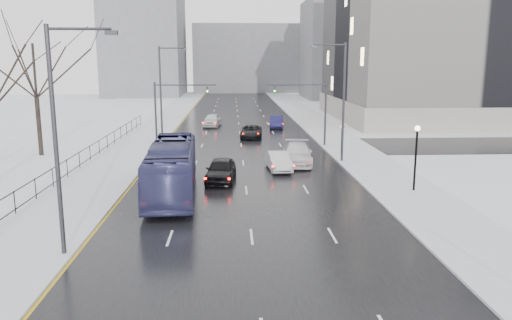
{
  "coord_description": "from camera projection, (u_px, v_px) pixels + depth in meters",
  "views": [
    {
      "loc": [
        -0.9,
        -1.25,
        8.53
      ],
      "look_at": [
        0.55,
        28.91,
        2.5
      ],
      "focal_mm": 35.0,
      "sensor_mm": 36.0,
      "label": 1
    }
  ],
  "objects": [
    {
      "name": "streetlight_r_mid",
      "position": [
        341.0,
        96.0,
        41.4
      ],
      "size": [
        2.95,
        0.25,
        10.0
      ],
      "color": "#2D2D33",
      "rests_on": "ground"
    },
    {
      "name": "mast_signal_left",
      "position": [
        166.0,
        107.0,
        48.8
      ],
      "size": [
        6.1,
        0.33,
        6.5
      ],
      "color": "#2D2D33",
      "rests_on": "ground"
    },
    {
      "name": "no_uturn_sign",
      "position": [
        342.0,
        129.0,
        46.02
      ],
      "size": [
        0.6,
        0.06,
        2.7
      ],
      "color": "#2D2D33",
      "rests_on": "sidewalk_right"
    },
    {
      "name": "streetlight_l_near",
      "position": [
        60.0,
        131.0,
        21.04
      ],
      "size": [
        2.95,
        0.25,
        10.0
      ],
      "color": "#2D2D33",
      "rests_on": "ground"
    },
    {
      "name": "sedan_right_near",
      "position": [
        278.0,
        161.0,
        39.23
      ],
      "size": [
        1.95,
        4.57,
        1.47
      ],
      "primitive_type": "imported",
      "rotation": [
        0.0,
        0.0,
        0.09
      ],
      "color": "silver",
      "rests_on": "road"
    },
    {
      "name": "bldg_far_center",
      "position": [
        249.0,
        59.0,
        138.49
      ],
      "size": [
        30.0,
        18.0,
        18.0
      ],
      "primitive_type": "cube",
      "color": "slate",
      "rests_on": "ground"
    },
    {
      "name": "sedan_right_cross",
      "position": [
        251.0,
        132.0,
        55.64
      ],
      "size": [
        2.69,
        5.19,
        1.4
      ],
      "primitive_type": "imported",
      "rotation": [
        0.0,
        0.0,
        -0.07
      ],
      "color": "black",
      "rests_on": "road"
    },
    {
      "name": "sidewalk_left",
      "position": [
        154.0,
        131.0,
        61.2
      ],
      "size": [
        5.0,
        150.0,
        0.16
      ],
      "primitive_type": "cube",
      "color": "silver",
      "rests_on": "ground"
    },
    {
      "name": "sidewalk_right",
      "position": [
        324.0,
        130.0,
        62.18
      ],
      "size": [
        5.0,
        150.0,
        0.16
      ],
      "primitive_type": "cube",
      "color": "silver",
      "rests_on": "ground"
    },
    {
      "name": "tree_park_e",
      "position": [
        42.0,
        156.0,
        45.18
      ],
      "size": [
        9.45,
        9.45,
        13.5
      ],
      "primitive_type": null,
      "color": "black",
      "rests_on": "ground"
    },
    {
      "name": "civic_building",
      "position": [
        477.0,
        42.0,
        72.91
      ],
      "size": [
        41.0,
        31.0,
        24.8
      ],
      "color": "gray",
      "rests_on": "ground"
    },
    {
      "name": "sedan_right_far",
      "position": [
        297.0,
        154.0,
        41.52
      ],
      "size": [
        3.06,
        6.17,
        1.72
      ],
      "primitive_type": "imported",
      "rotation": [
        0.0,
        0.0,
        -0.11
      ],
      "color": "silver",
      "rests_on": "road"
    },
    {
      "name": "sedan_center_near",
      "position": [
        221.0,
        170.0,
        35.52
      ],
      "size": [
        2.38,
        5.05,
        1.67
      ],
      "primitive_type": "imported",
      "rotation": [
        0.0,
        0.0,
        -0.09
      ],
      "color": "black",
      "rests_on": "road"
    },
    {
      "name": "streetlight_l_far",
      "position": [
        163.0,
        89.0,
        52.38
      ],
      "size": [
        2.95,
        0.25,
        10.0
      ],
      "color": "#2D2D33",
      "rests_on": "ground"
    },
    {
      "name": "mast_signal_right",
      "position": [
        315.0,
        106.0,
        49.49
      ],
      "size": [
        6.1,
        0.33,
        6.5
      ],
      "color": "#2D2D33",
      "rests_on": "ground"
    },
    {
      "name": "road",
      "position": [
        240.0,
        131.0,
        61.7
      ],
      "size": [
        16.0,
        150.0,
        0.04
      ],
      "primitive_type": "cube",
      "color": "black",
      "rests_on": "ground"
    },
    {
      "name": "iron_fence",
      "position": [
        42.0,
        183.0,
        31.53
      ],
      "size": [
        0.06,
        70.0,
        1.3
      ],
      "color": "black",
      "rests_on": "sidewalk_left"
    },
    {
      "name": "sedan_right_distant",
      "position": [
        277.0,
        122.0,
        63.91
      ],
      "size": [
        2.17,
        4.91,
        1.57
      ],
      "primitive_type": "imported",
      "rotation": [
        0.0,
        0.0,
        -0.11
      ],
      "color": "#1A1849",
      "rests_on": "road"
    },
    {
      "name": "sedan_center_far",
      "position": [
        212.0,
        120.0,
        65.33
      ],
      "size": [
        2.63,
        5.14,
        1.67
      ],
      "primitive_type": "imported",
      "rotation": [
        0.0,
        0.0,
        -0.14
      ],
      "color": "silver",
      "rests_on": "road"
    },
    {
      "name": "bldg_far_left",
      "position": [
        145.0,
        38.0,
        121.59
      ],
      "size": [
        18.0,
        22.0,
        28.0
      ],
      "primitive_type": "cube",
      "color": "slate",
      "rests_on": "ground"
    },
    {
      "name": "bus",
      "position": [
        172.0,
        168.0,
        32.04
      ],
      "size": [
        3.53,
        12.26,
        3.37
      ],
      "primitive_type": "imported",
      "rotation": [
        0.0,
        0.0,
        0.06
      ],
      "color": "navy",
      "rests_on": "road"
    },
    {
      "name": "bldg_far_right",
      "position": [
        357.0,
        50.0,
        114.74
      ],
      "size": [
        24.0,
        20.0,
        22.0
      ],
      "primitive_type": "cube",
      "color": "slate",
      "rests_on": "ground"
    },
    {
      "name": "lamppost_r_mid",
      "position": [
        416.0,
        148.0,
        32.26
      ],
      "size": [
        0.36,
        0.36,
        4.28
      ],
      "color": "black",
      "rests_on": "sidewalk_right"
    },
    {
      "name": "park_strip",
      "position": [
        76.0,
        131.0,
        60.75
      ],
      "size": [
        14.0,
        150.0,
        0.12
      ],
      "primitive_type": "cube",
      "color": "white",
      "rests_on": "ground"
    },
    {
      "name": "cross_road",
      "position": [
        241.0,
        147.0,
        49.95
      ],
      "size": [
        130.0,
        10.0,
        0.04
      ],
      "primitive_type": "cube",
      "color": "black",
      "rests_on": "ground"
    }
  ]
}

